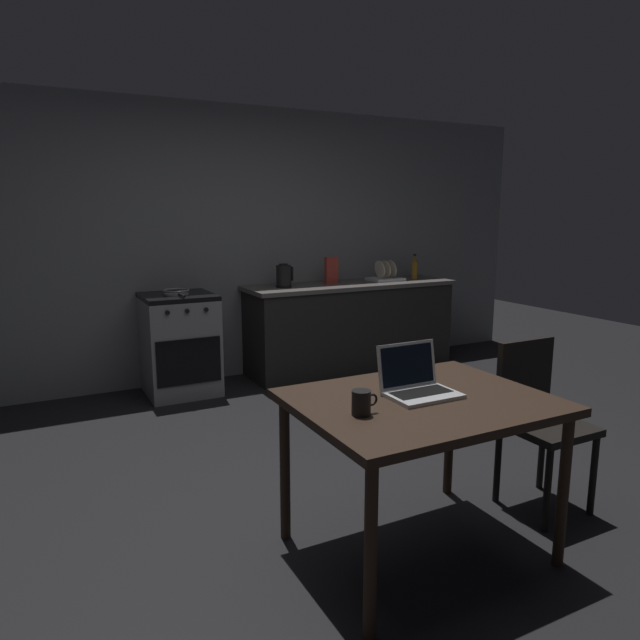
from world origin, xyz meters
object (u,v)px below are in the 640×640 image
stove_oven (180,344)px  frying_pan (177,292)px  dish_rack (385,276)px  chair (537,412)px  bottle (414,267)px  dining_table (421,414)px  cereal_box (331,270)px  coffee_mug (362,403)px  laptop (418,385)px  electric_kettle (284,276)px

stove_oven → frying_pan: 0.47m
stove_oven → dish_rack: dish_rack is taller
chair → frying_pan: size_ratio=2.28×
bottle → stove_oven: bearing=178.9°
dish_rack → bottle: bearing=-8.7°
dining_table → cereal_box: 3.18m
coffee_mug → dish_rack: (2.11, 2.99, 0.12)m
frying_pan → coffee_mug: frying_pan is taller
stove_oven → laptop: laptop is taller
stove_oven → dish_rack: 2.20m
stove_oven → electric_kettle: electric_kettle is taller
chair → electric_kettle: size_ratio=4.03×
stove_oven → chair: bearing=-66.4°
electric_kettle → coffee_mug: bearing=-107.9°
electric_kettle → bottle: bottle is taller
electric_kettle → coffee_mug: 3.15m
stove_oven → dish_rack: size_ratio=2.60×
bottle → coffee_mug: (-2.44, -2.94, -0.20)m
bottle → dish_rack: size_ratio=0.79×
laptop → dish_rack: size_ratio=0.94×
electric_kettle → bottle: bearing=-1.9°
coffee_mug → cereal_box: 3.37m
bottle → dish_rack: 0.34m
stove_oven → bottle: (2.48, -0.05, 0.57)m
dining_table → cereal_box: size_ratio=4.30×
dining_table → electric_kettle: size_ratio=5.07×
bottle → frying_pan: bearing=179.5°
dish_rack → dining_table: bearing=-121.0°
dining_table → bottle: bottle is taller
chair → laptop: 0.88m
laptop → electric_kettle: 2.95m
coffee_mug → frying_pan: bearing=91.0°
electric_kettle → laptop: bearing=-101.7°
bottle → electric_kettle: bearing=178.1°
dining_table → electric_kettle: 3.01m
dining_table → coffee_mug: (-0.35, -0.06, 0.13)m
chair → coffee_mug: (-1.20, -0.15, 0.29)m
stove_oven → laptop: (0.41, -2.88, 0.36)m
frying_pan → dish_rack: dish_rack is taller
stove_oven → dish_rack: bearing=0.1°
stove_oven → dining_table: 2.96m
laptop → dish_rack: (1.74, 2.88, 0.13)m
stove_oven → dining_table: stove_oven is taller
dining_table → stove_oven: bearing=97.6°
electric_kettle → bottle: 1.47m
dining_table → cereal_box: cereal_box is taller
coffee_mug → dish_rack: dish_rack is taller
electric_kettle → dish_rack: 1.15m
coffee_mug → dish_rack: size_ratio=0.35×
coffee_mug → laptop: bearing=16.8°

